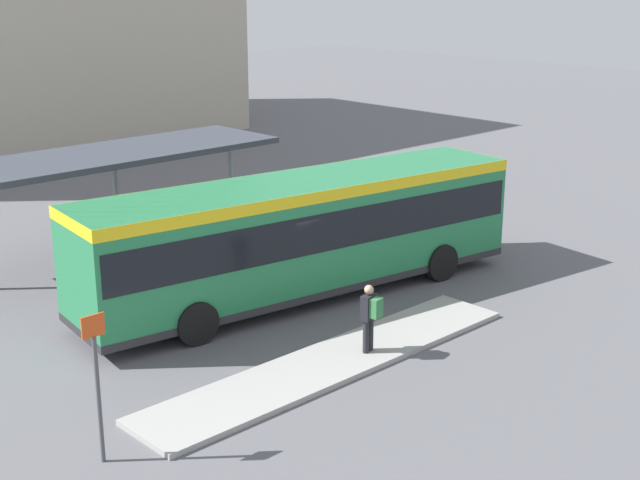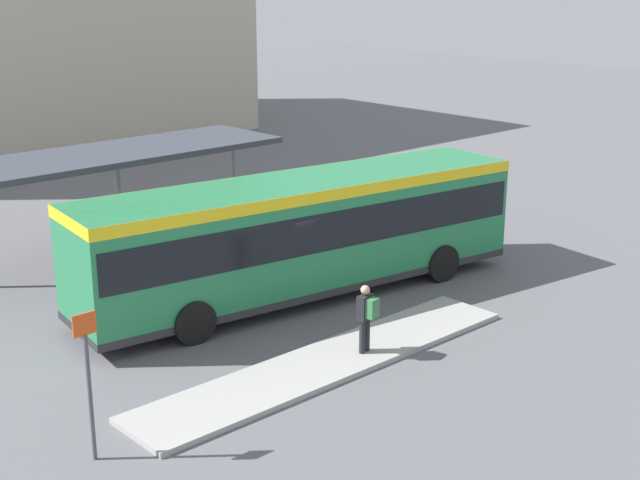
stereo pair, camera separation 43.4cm
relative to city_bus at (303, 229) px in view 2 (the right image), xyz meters
name	(u,v)px [view 2 (the right image)]	position (x,y,z in m)	size (l,w,h in m)	color
ground_plane	(303,295)	(-0.01, 0.00, -1.86)	(120.00, 120.00, 0.00)	#5B5B60
curb_island	(329,362)	(-2.48, -3.68, -1.80)	(9.97, 1.80, 0.12)	#9E9E99
city_bus	(303,229)	(0.00, 0.00, 0.00)	(12.74, 4.28, 3.19)	#237A47
pedestrian_waiting	(366,314)	(-1.60, -3.95, -0.83)	(0.42, 0.45, 1.59)	#232328
bicycle_black	(430,195)	(10.10, 4.21, -1.52)	(0.48, 1.56, 0.68)	black
bicycle_red	(413,192)	(9.86, 4.87, -1.49)	(0.48, 1.72, 0.74)	black
bicycle_green	(397,191)	(9.67, 5.52, -1.53)	(0.48, 1.54, 0.67)	black
station_shelter	(116,156)	(-1.73, 6.44, 1.25)	(10.22, 3.27, 3.26)	#383D47
platform_sign	(89,380)	(-8.32, -3.77, -0.31)	(0.44, 0.08, 2.80)	#4C4C51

